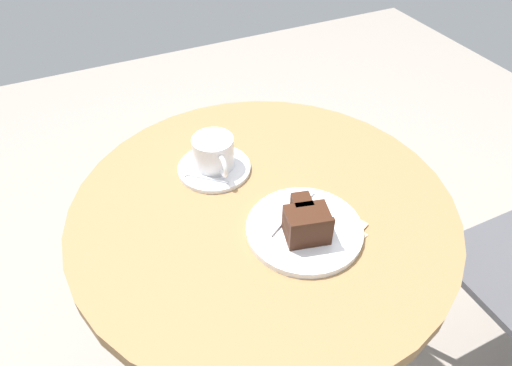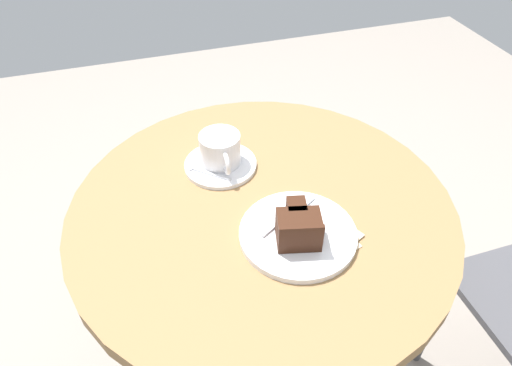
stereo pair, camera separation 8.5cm
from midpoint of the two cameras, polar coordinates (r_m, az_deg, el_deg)
name	(u,v)px [view 1 (the left image)]	position (r m, az deg, el deg)	size (l,w,h in m)	color
cafe_table	(262,246)	(0.96, -1.76, -8.05)	(0.74, 0.74, 0.74)	olive
saucer	(214,168)	(0.95, -7.81, 1.76)	(0.15, 0.15, 0.01)	white
coffee_cup	(214,152)	(0.93, -7.95, 3.73)	(0.11, 0.08, 0.07)	white
teaspoon	(196,176)	(0.93, -10.14, 0.76)	(0.08, 0.08, 0.00)	silver
cake_plate	(304,229)	(0.82, 3.09, -5.95)	(0.21, 0.21, 0.01)	white
cake_slice	(306,223)	(0.78, 3.20, -5.11)	(0.09, 0.09, 0.06)	#422619
fork	(296,206)	(0.85, 2.12, -3.07)	(0.08, 0.13, 0.00)	silver
napkin	(315,230)	(0.82, 4.47, -6.07)	(0.18, 0.19, 0.00)	beige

